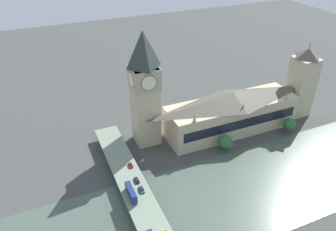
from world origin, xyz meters
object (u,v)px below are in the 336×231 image
object	(u,v)px
victoria_tower	(301,82)
parliament_hall	(232,112)
car_northbound_lead	(137,180)
car_northbound_tail	(131,165)
road_bridge	(147,216)
car_northbound_mid	(142,189)
clock_tower	(145,88)
double_decker_bus_rear	(131,192)

from	to	relation	value
victoria_tower	parliament_hall	bearing A→B (deg)	90.06
car_northbound_lead	car_northbound_tail	world-z (taller)	car_northbound_tail
road_bridge	car_northbound_mid	xyz separation A→B (m)	(14.33, -2.61, 1.89)
car_northbound_lead	road_bridge	bearing A→B (deg)	173.25
clock_tower	car_northbound_tail	size ratio (longest dim) A/B	16.58
road_bridge	car_northbound_tail	size ratio (longest dim) A/B	35.63
parliament_hall	car_northbound_tail	xyz separation A→B (m)	(-16.10, 71.37, -6.34)
parliament_hall	victoria_tower	world-z (taller)	victoria_tower
road_bridge	car_northbound_lead	world-z (taller)	car_northbound_lead
parliament_hall	clock_tower	distance (m)	58.46
car_northbound_mid	car_northbound_tail	distance (m)	18.98
clock_tower	car_northbound_tail	xyz separation A→B (m)	(-26.44, 18.47, -28.96)
parliament_hall	car_northbound_tail	bearing A→B (deg)	102.71
parliament_hall	car_northbound_tail	distance (m)	73.44
car_northbound_mid	double_decker_bus_rear	bearing A→B (deg)	106.07
road_bridge	victoria_tower	bearing A→B (deg)	-68.82
parliament_hall	clock_tower	size ratio (longest dim) A/B	1.22
parliament_hall	car_northbound_lead	world-z (taller)	parliament_hall
clock_tower	car_northbound_mid	xyz separation A→B (m)	(-45.41, 19.13, -28.94)
parliament_hall	car_northbound_mid	world-z (taller)	parliament_hall
double_decker_bus_rear	car_northbound_mid	bearing A→B (deg)	-73.93
parliament_hall	victoria_tower	bearing A→B (deg)	-89.94
parliament_hall	car_northbound_lead	size ratio (longest dim) A/B	19.05
parliament_hall	car_northbound_lead	bearing A→B (deg)	111.30
road_bridge	car_northbound_mid	distance (m)	14.69
road_bridge	parliament_hall	bearing A→B (deg)	-56.50
double_decker_bus_rear	car_northbound_lead	xyz separation A→B (m)	(8.59, -5.58, -1.92)
victoria_tower	car_northbound_tail	distance (m)	126.51
car_northbound_mid	victoria_tower	bearing A→B (deg)	-74.31
victoria_tower	car_northbound_mid	bearing A→B (deg)	105.69
car_northbound_mid	car_northbound_lead	bearing A→B (deg)	0.79
parliament_hall	double_decker_bus_rear	xyz separation A→B (m)	(-36.71, 77.71, -4.46)
double_decker_bus_rear	car_northbound_mid	distance (m)	6.20
parliament_hall	car_northbound_mid	bearing A→B (deg)	115.96
victoria_tower	double_decker_bus_rear	distance (m)	136.58
clock_tower	road_bridge	xyz separation A→B (m)	(-59.74, 21.74, -30.83)
parliament_hall	double_decker_bus_rear	bearing A→B (deg)	115.29
car_northbound_tail	victoria_tower	bearing A→B (deg)	-82.60
car_northbound_mid	car_northbound_tail	size ratio (longest dim) A/B	1.14
car_northbound_tail	car_northbound_mid	bearing A→B (deg)	178.00
clock_tower	double_decker_bus_rear	bearing A→B (deg)	152.20
parliament_hall	car_northbound_mid	distance (m)	80.37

